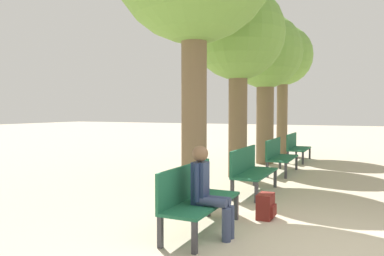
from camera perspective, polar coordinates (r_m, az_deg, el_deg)
bench_row_0 at (r=5.24m, az=0.50°, el=-10.18°), size 0.55×1.60×0.91m
bench_row_1 at (r=7.70m, az=8.86°, el=-6.07°), size 0.55×1.60×0.91m
bench_row_2 at (r=10.27m, az=13.07°, el=-3.93°), size 0.55×1.60×0.91m
bench_row_3 at (r=12.87m, az=15.57°, el=-2.63°), size 0.55×1.60×0.91m
tree_row_1 at (r=9.56m, az=7.06°, el=13.51°), size 2.30×2.30×4.73m
tree_row_2 at (r=12.13m, az=11.14°, el=10.73°), size 2.29×2.29×4.67m
tree_row_3 at (r=14.67m, az=13.66°, el=10.31°), size 2.22×2.22×4.85m
person_seated at (r=4.99m, az=2.41°, el=-9.20°), size 0.56×0.32×1.21m
backpack at (r=6.01m, az=11.19°, el=-11.63°), size 0.26×0.35×0.39m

